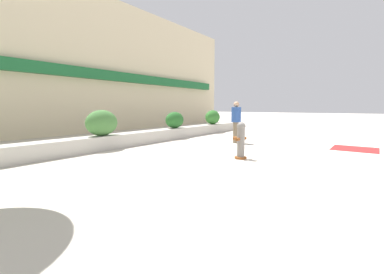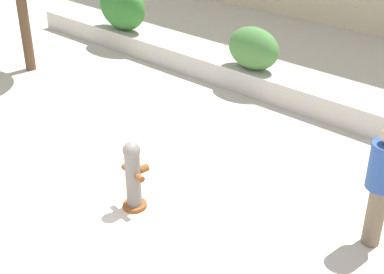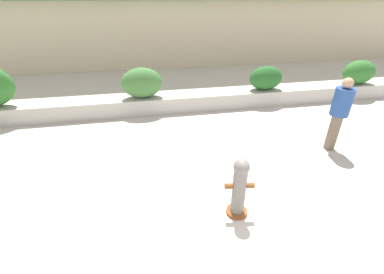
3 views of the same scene
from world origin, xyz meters
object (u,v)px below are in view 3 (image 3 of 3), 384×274
hedge_bush_3 (359,72)px  fire_hydrant (239,187)px  pedestrian (340,110)px  hedge_bush_1 (142,83)px  hedge_bush_2 (266,78)px

hedge_bush_3 → fire_hydrant: size_ratio=1.09×
hedge_bush_3 → pedestrian: pedestrian is taller
hedge_bush_1 → hedge_bush_2: size_ratio=1.11×
hedge_bush_1 → hedge_bush_3: hedge_bush_1 is taller
hedge_bush_2 → fire_hydrant: hedge_bush_2 is taller
hedge_bush_3 → fire_hydrant: bearing=-142.5°
fire_hydrant → pedestrian: size_ratio=0.62×
hedge_bush_3 → hedge_bush_2: bearing=180.0°
hedge_bush_2 → hedge_bush_3: hedge_bush_3 is taller
hedge_bush_1 → pedestrian: pedestrian is taller
fire_hydrant → pedestrian: pedestrian is taller
fire_hydrant → hedge_bush_2: bearing=60.9°
fire_hydrant → hedge_bush_1: bearing=106.8°
hedge_bush_1 → fire_hydrant: 4.88m
hedge_bush_1 → fire_hydrant: (1.40, -4.65, -0.40)m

